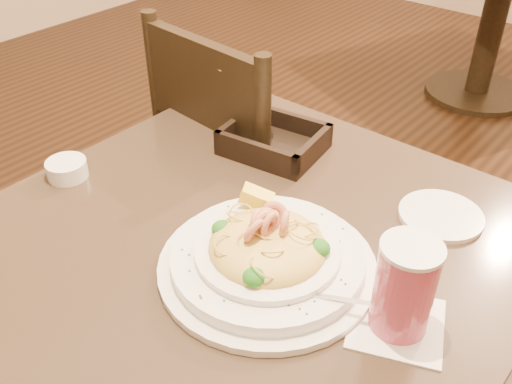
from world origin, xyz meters
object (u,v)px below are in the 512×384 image
Objects in this scene: napkin_caddy at (237,101)px; butter_ramekin at (67,169)px; side_plate at (441,215)px; background_table at (498,2)px; drink_glass at (404,288)px; bread_basket at (274,142)px; dining_chair_near at (247,177)px; main_table at (249,322)px; pasta_bowl at (267,254)px.

butter_ramekin is (-0.13, -0.36, -0.05)m from napkin_caddy.
napkin_caddy reaches higher than side_plate.
background_table is 2.41m from drink_glass.
dining_chair_near is at bearing 145.93° from bread_basket.
background_table is 2.13m from side_plate.
dining_chair_near is 5.90× the size of napkin_caddy.
pasta_bowl reaches higher than main_table.
main_table is at bearing -80.55° from background_table.
background_table is at bearing 101.13° from pasta_bowl.
side_plate is 0.72m from butter_ramekin.
main_table is at bearing 177.05° from drink_glass.
drink_glass reaches higher than background_table.
dining_chair_near is 4.29× the size of bread_basket.
butter_ramekin is (-0.06, -0.46, 0.24)m from dining_chair_near.
napkin_caddy is 1.99× the size of butter_ramekin.
main_table is at bearing -45.72° from napkin_caddy.
napkin_caddy is at bearing 168.74° from bread_basket.
drink_glass is 0.79× the size of bread_basket.
side_plate is (0.50, -0.01, -0.06)m from napkin_caddy.
pasta_bowl is 0.36m from bread_basket.
background_table is 6.87× the size of drink_glass.
pasta_bowl reaches higher than background_table.
background_table is 1.27× the size of dining_chair_near.
butter_ramekin is (-0.47, -0.05, -0.01)m from pasta_bowl.
side_plate is at bearing 1.95° from bread_basket.
bread_basket is (-0.43, 0.26, -0.05)m from drink_glass.
background_table is (-0.38, 2.28, 0.00)m from main_table.
pasta_bowl is at bearing -117.17° from side_plate.
butter_ramekin reaches higher than side_plate.
bread_basket is 1.44× the size of side_plate.
drink_glass is 0.29m from side_plate.
dining_chair_near reaches higher than side_plate.
pasta_bowl is (0.40, -0.42, 0.25)m from dining_chair_near.
pasta_bowl is (0.08, -0.05, 0.26)m from main_table.
butter_ramekin is at bearing -126.57° from bread_basket.
pasta_bowl is at bearing -78.87° from background_table.
dining_chair_near is 0.63m from pasta_bowl.
drink_glass is at bearing 7.90° from pasta_bowl.
side_plate is (0.23, 0.26, 0.23)m from main_table.
drink_glass reaches higher than bread_basket.
background_table is at bearing 99.45° from main_table.
background_table is at bearing 106.87° from side_plate.
main_table is 0.97× the size of dining_chair_near.
background_table is at bearing 96.74° from bread_basket.
pasta_bowl reaches higher than side_plate.
pasta_bowl is (0.46, -2.33, 0.26)m from background_table.
main_table is 0.48m from napkin_caddy.
napkin_caddy is at bearing 137.28° from pasta_bowl.
side_plate is 1.90× the size of butter_ramekin.
bread_basket is at bearing 126.82° from pasta_bowl.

